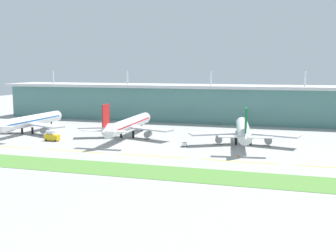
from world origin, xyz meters
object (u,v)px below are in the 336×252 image
(airliner_nearest, at_px, (29,121))
(baggage_cart, at_px, (185,144))
(safety_cone_left_wingtip, at_px, (238,155))
(airliner_far_middle, at_px, (243,130))
(fuel_truck, at_px, (52,136))
(airliner_near_middle, at_px, (128,125))
(safety_cone_nose_front, at_px, (239,156))

(airliner_nearest, bearing_deg, baggage_cart, -7.81)
(safety_cone_left_wingtip, bearing_deg, baggage_cart, 151.30)
(airliner_far_middle, distance_m, safety_cone_left_wingtip, 26.87)
(baggage_cart, height_order, safety_cone_left_wingtip, baggage_cart)
(airliner_nearest, distance_m, fuel_truck, 29.30)
(safety_cone_left_wingtip, bearing_deg, airliner_nearest, 167.13)
(airliner_near_middle, distance_m, safety_cone_left_wingtip, 64.88)
(airliner_near_middle, distance_m, safety_cone_nose_front, 65.85)
(fuel_truck, bearing_deg, safety_cone_left_wingtip, -6.03)
(airliner_near_middle, relative_size, safety_cone_left_wingtip, 94.37)
(airliner_near_middle, height_order, airliner_far_middle, same)
(safety_cone_nose_front, bearing_deg, airliner_near_middle, 152.54)
(airliner_nearest, height_order, airliner_near_middle, same)
(fuel_truck, height_order, baggage_cart, fuel_truck)
(airliner_far_middle, distance_m, baggage_cart, 27.51)
(airliner_near_middle, bearing_deg, fuel_truck, -147.61)
(airliner_nearest, xyz_separation_m, airliner_far_middle, (111.45, 0.45, -0.00))
(baggage_cart, bearing_deg, safety_cone_left_wingtip, -28.70)
(airliner_far_middle, height_order, fuel_truck, airliner_far_middle)
(airliner_near_middle, xyz_separation_m, safety_cone_left_wingtip, (57.77, -28.88, -6.10))
(airliner_far_middle, xyz_separation_m, fuel_truck, (-87.50, -16.79, -4.18))
(airliner_near_middle, height_order, baggage_cart, airliner_near_middle)
(airliner_near_middle, distance_m, airliner_far_middle, 56.79)
(airliner_nearest, xyz_separation_m, baggage_cart, (87.47, -11.99, -5.18))
(airliner_nearest, height_order, safety_cone_nose_front, airliner_nearest)
(fuel_truck, distance_m, baggage_cart, 63.68)
(airliner_far_middle, relative_size, baggage_cart, 15.04)
(baggage_cart, distance_m, safety_cone_nose_front, 29.58)
(baggage_cart, bearing_deg, airliner_far_middle, 27.41)
(baggage_cart, xyz_separation_m, safety_cone_nose_front, (25.44, -15.06, -0.91))
(airliner_nearest, bearing_deg, airliner_near_middle, 3.33)
(airliner_near_middle, bearing_deg, baggage_cart, -24.86)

